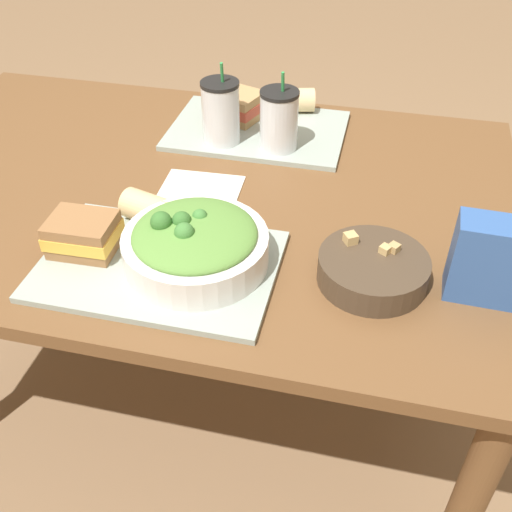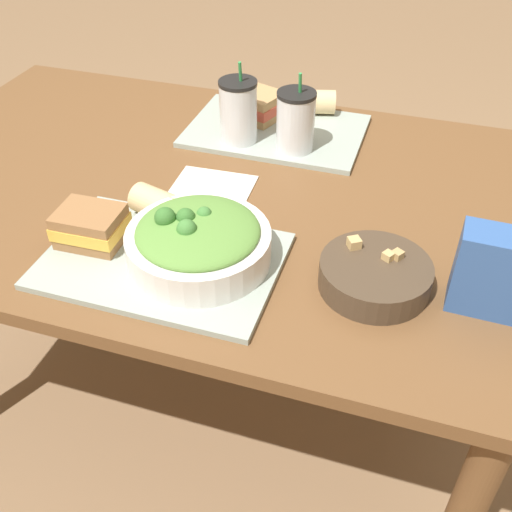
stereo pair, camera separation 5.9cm
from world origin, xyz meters
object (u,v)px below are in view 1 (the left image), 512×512
(sandwich_near, at_px, (83,234))
(drink_cup_red, at_px, (279,122))
(drink_cup_dark, at_px, (221,114))
(sandwich_far, at_px, (238,105))
(salad_bowl, at_px, (195,243))
(napkin_folded, at_px, (202,187))
(baguette_near, at_px, (159,213))
(chip_bag, at_px, (492,261))
(baguette_far, at_px, (289,100))
(soup_bowl, at_px, (373,268))

(sandwich_near, bearing_deg, drink_cup_red, 57.58)
(drink_cup_dark, bearing_deg, sandwich_far, 86.50)
(salad_bowl, height_order, napkin_folded, salad_bowl)
(baguette_near, xyz_separation_m, chip_bag, (0.58, -0.05, 0.03))
(napkin_folded, bearing_deg, drink_cup_dark, 92.36)
(sandwich_near, xyz_separation_m, drink_cup_dark, (0.13, 0.44, 0.03))
(sandwich_near, height_order, sandwich_far, same)
(baguette_far, bearing_deg, sandwich_far, 103.94)
(baguette_near, distance_m, baguette_far, 0.55)
(napkin_folded, bearing_deg, sandwich_far, 90.03)
(salad_bowl, distance_m, chip_bag, 0.49)
(salad_bowl, height_order, sandwich_far, salad_bowl)
(sandwich_near, relative_size, drink_cup_red, 0.68)
(soup_bowl, relative_size, chip_bag, 1.29)
(napkin_folded, bearing_deg, soup_bowl, -29.76)
(sandwich_far, distance_m, chip_bag, 0.75)
(napkin_folded, bearing_deg, chip_bag, -20.45)
(baguette_near, height_order, drink_cup_red, drink_cup_red)
(drink_cup_red, bearing_deg, napkin_folded, -124.08)
(salad_bowl, bearing_deg, chip_bag, 4.94)
(sandwich_near, height_order, napkin_folded, sandwich_near)
(soup_bowl, distance_m, drink_cup_dark, 0.55)
(salad_bowl, bearing_deg, baguette_near, 138.08)
(drink_cup_dark, distance_m, chip_bag, 0.68)
(sandwich_far, distance_m, drink_cup_dark, 0.13)
(soup_bowl, xyz_separation_m, baguette_near, (-0.40, 0.05, 0.01))
(baguette_near, relative_size, chip_bag, 1.05)
(baguette_near, height_order, baguette_far, same)
(salad_bowl, xyz_separation_m, soup_bowl, (0.30, 0.04, -0.03))
(soup_bowl, xyz_separation_m, chip_bag, (0.18, 0.01, 0.05))
(drink_cup_dark, relative_size, chip_bag, 1.28)
(baguette_near, distance_m, drink_cup_red, 0.38)
(sandwich_near, height_order, drink_cup_red, drink_cup_red)
(sandwich_near, bearing_deg, salad_bowl, 0.68)
(baguette_far, bearing_deg, salad_bowl, 160.51)
(sandwich_near, relative_size, napkin_folded, 0.71)
(napkin_folded, bearing_deg, baguette_far, 73.05)
(drink_cup_red, bearing_deg, sandwich_near, -120.62)
(drink_cup_dark, distance_m, napkin_folded, 0.20)
(soup_bowl, xyz_separation_m, drink_cup_dark, (-0.38, 0.40, 0.05))
(salad_bowl, xyz_separation_m, drink_cup_red, (0.06, 0.43, 0.02))
(sandwich_far, distance_m, baguette_far, 0.13)
(baguette_near, distance_m, sandwich_far, 0.47)
(baguette_near, height_order, chip_bag, chip_bag)
(sandwich_far, height_order, napkin_folded, sandwich_far)
(sandwich_near, distance_m, sandwich_far, 0.58)
(chip_bag, bearing_deg, drink_cup_dark, 146.85)
(baguette_near, distance_m, drink_cup_dark, 0.35)
(baguette_near, bearing_deg, drink_cup_dark, 12.50)
(soup_bowl, height_order, drink_cup_dark, drink_cup_dark)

